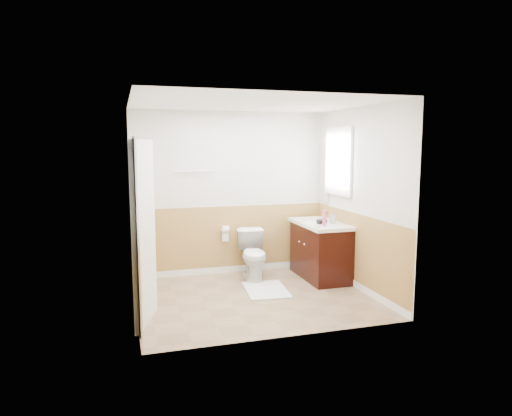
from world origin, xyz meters
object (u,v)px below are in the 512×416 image
object	(u,v)px
lotion_bottle	(324,218)
soap_dispenser	(333,217)
toilet	(254,255)
bath_mat	(266,290)
vanity_cabinet	(320,252)

from	to	relation	value
lotion_bottle	soap_dispenser	size ratio (longest dim) A/B	1.19
toilet	bath_mat	bearing A→B (deg)	-84.18
toilet	lotion_bottle	xyz separation A→B (m)	(0.88, -0.57, 0.60)
toilet	vanity_cabinet	bearing A→B (deg)	-7.91
toilet	bath_mat	world-z (taller)	toilet
toilet	soap_dispenser	bearing A→B (deg)	-13.59
bath_mat	soap_dispenser	size ratio (longest dim) A/B	4.32
toilet	lotion_bottle	bearing A→B (deg)	-27.13
soap_dispenser	vanity_cabinet	bearing A→B (deg)	129.09
bath_mat	toilet	bearing A→B (deg)	90.00
bath_mat	soap_dispenser	world-z (taller)	soap_dispenser
vanity_cabinet	soap_dispenser	world-z (taller)	soap_dispenser
toilet	lotion_bottle	world-z (taller)	lotion_bottle
bath_mat	soap_dispenser	xyz separation A→B (m)	(1.10, 0.22, 0.93)
soap_dispenser	lotion_bottle	bearing A→B (deg)	-140.50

